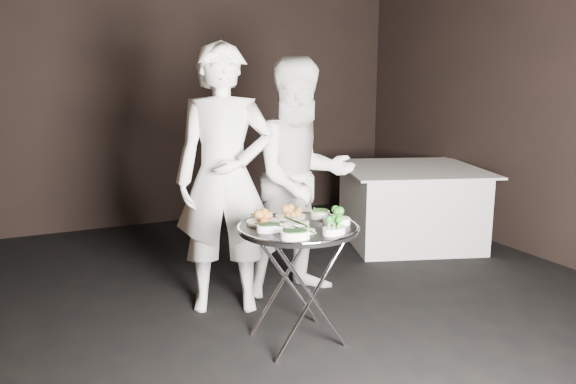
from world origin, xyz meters
name	(u,v)px	position (x,y,z in m)	size (l,w,h in m)	color
floor	(277,357)	(0.00, 0.00, -0.03)	(6.00, 7.00, 0.05)	black
wall_back	(150,92)	(0.00, 3.52, 1.50)	(6.00, 0.05, 3.00)	black
tray_stand	(298,279)	(0.19, 0.10, 0.42)	(0.51, 0.43, 0.74)	silver
serving_tray	(298,228)	(0.19, 0.10, 0.75)	(0.75, 0.75, 0.04)	black
potato_plate_a	(263,218)	(0.01, 0.25, 0.80)	(0.21, 0.21, 0.08)	beige
potato_plate_b	(290,213)	(0.23, 0.31, 0.79)	(0.20, 0.20, 0.07)	beige
greens_bowl	(320,213)	(0.41, 0.22, 0.80)	(0.13, 0.13, 0.07)	white
asparagus_plate_a	(296,223)	(0.18, 0.12, 0.78)	(0.19, 0.12, 0.04)	white
asparagus_plate_b	(304,231)	(0.15, -0.06, 0.78)	(0.18, 0.13, 0.03)	white
spinach_bowl_a	(270,227)	(-0.02, 0.06, 0.79)	(0.17, 0.13, 0.07)	white
spinach_bowl_b	(295,233)	(0.05, -0.14, 0.79)	(0.19, 0.15, 0.07)	white
broccoli_bowl_a	(337,219)	(0.42, 0.04, 0.79)	(0.20, 0.18, 0.07)	white
broccoli_bowl_b	(334,229)	(0.30, -0.14, 0.79)	(0.20, 0.17, 0.07)	white
serving_utensils	(296,216)	(0.21, 0.17, 0.81)	(0.57, 0.40, 0.01)	silver
waiter_left	(225,179)	(-0.04, 0.83, 0.96)	(0.70, 0.46, 1.91)	white
waiter_right	(302,179)	(0.58, 0.86, 0.91)	(0.88, 0.69, 1.82)	white
dining_table	(409,205)	(2.20, 1.63, 0.39)	(1.35, 1.35, 0.77)	white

